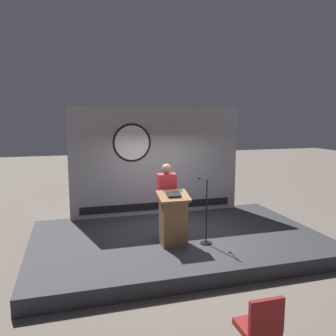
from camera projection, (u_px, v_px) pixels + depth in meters
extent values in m
plane|color=#6B6056|center=(178.00, 248.00, 7.81)|extent=(40.00, 40.00, 0.00)
cube|color=#333338|center=(178.00, 241.00, 7.79)|extent=(6.40, 4.00, 0.30)
cube|color=#9E9EA3|center=(157.00, 161.00, 9.31)|extent=(4.65, 0.10, 2.92)
cylinder|color=black|center=(132.00, 143.00, 8.99)|extent=(1.01, 0.02, 1.01)
cylinder|color=white|center=(132.00, 143.00, 8.99)|extent=(0.90, 0.02, 0.90)
cube|color=black|center=(158.00, 206.00, 9.44)|extent=(4.19, 0.02, 0.20)
cube|color=olive|center=(173.00, 221.00, 7.13)|extent=(0.52, 0.40, 1.00)
cube|color=olive|center=(173.00, 196.00, 7.05)|extent=(0.64, 0.49, 0.18)
cube|color=black|center=(174.00, 194.00, 7.02)|extent=(0.28, 0.20, 0.08)
cylinder|color=black|center=(167.00, 219.00, 7.59)|extent=(0.26, 0.26, 0.82)
cube|color=red|center=(167.00, 187.00, 7.49)|extent=(0.40, 0.24, 0.60)
sphere|color=#997051|center=(167.00, 169.00, 7.42)|extent=(0.22, 0.22, 0.22)
cylinder|color=black|center=(206.00, 243.00, 7.24)|extent=(0.24, 0.24, 0.02)
cylinder|color=black|center=(206.00, 212.00, 7.14)|extent=(0.03, 0.03, 1.38)
cylinder|color=black|center=(203.00, 180.00, 7.25)|extent=(0.02, 0.43, 0.02)
sphere|color=#262626|center=(199.00, 178.00, 7.45)|extent=(0.07, 0.07, 0.07)
cube|color=maroon|center=(257.00, 328.00, 4.18)|extent=(0.44, 0.44, 0.08)
cube|color=maroon|center=(267.00, 317.00, 3.95)|extent=(0.44, 0.06, 0.44)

